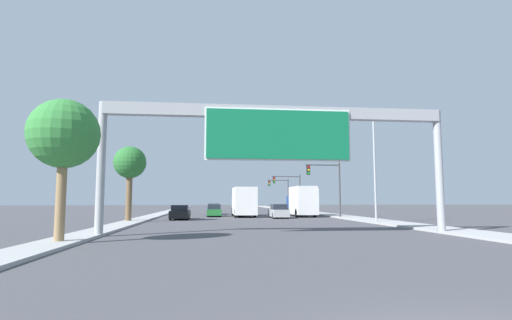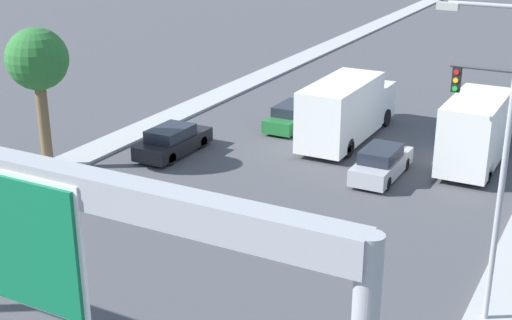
{
  "view_description": "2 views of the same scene",
  "coord_description": "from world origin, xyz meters",
  "px_view_note": "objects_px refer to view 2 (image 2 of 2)",
  "views": [
    {
      "loc": [
        -3.83,
        -4.87,
        2.01
      ],
      "look_at": [
        0.0,
        29.57,
        5.47
      ],
      "focal_mm": 28.0,
      "sensor_mm": 36.0,
      "label": 1
    },
    {
      "loc": [
        13.09,
        8.36,
        12.41
      ],
      "look_at": [
        0.54,
        31.79,
        2.61
      ],
      "focal_mm": 50.0,
      "sensor_mm": 36.0,
      "label": 2
    }
  ],
  "objects_px": {
    "truck_box_primary": "(478,130)",
    "street_lamp_right": "(497,148)",
    "car_mid_left": "(173,141)",
    "palm_tree_background": "(38,62)",
    "traffic_light_near_intersection": "(510,113)",
    "car_far_left": "(381,163)",
    "car_near_right": "(339,89)",
    "truck_box_secondary": "(347,109)",
    "car_far_center": "(293,116)"
  },
  "relations": [
    {
      "from": "car_far_left",
      "to": "traffic_light_near_intersection",
      "type": "height_order",
      "value": "traffic_light_near_intersection"
    },
    {
      "from": "car_far_left",
      "to": "traffic_light_near_intersection",
      "type": "distance_m",
      "value": 6.53
    },
    {
      "from": "car_far_center",
      "to": "palm_tree_background",
      "type": "height_order",
      "value": "palm_tree_background"
    },
    {
      "from": "traffic_light_near_intersection",
      "to": "street_lamp_right",
      "type": "relative_size",
      "value": 0.62
    },
    {
      "from": "traffic_light_near_intersection",
      "to": "palm_tree_background",
      "type": "relative_size",
      "value": 0.9
    },
    {
      "from": "car_far_center",
      "to": "truck_box_primary",
      "type": "distance_m",
      "value": 10.63
    },
    {
      "from": "car_far_left",
      "to": "street_lamp_right",
      "type": "height_order",
      "value": "street_lamp_right"
    },
    {
      "from": "traffic_light_near_intersection",
      "to": "car_mid_left",
      "type": "bearing_deg",
      "value": -175.77
    },
    {
      "from": "car_mid_left",
      "to": "car_far_left",
      "type": "bearing_deg",
      "value": 10.28
    },
    {
      "from": "car_far_left",
      "to": "street_lamp_right",
      "type": "xyz_separation_m",
      "value": [
        6.6,
        -10.17,
        4.98
      ]
    },
    {
      "from": "car_near_right",
      "to": "palm_tree_background",
      "type": "height_order",
      "value": "palm_tree_background"
    },
    {
      "from": "truck_box_primary",
      "to": "street_lamp_right",
      "type": "xyz_separation_m",
      "value": [
        3.1,
        -14.04,
        3.9
      ]
    },
    {
      "from": "truck_box_secondary",
      "to": "car_near_right",
      "type": "bearing_deg",
      "value": 114.47
    },
    {
      "from": "car_far_center",
      "to": "car_near_right",
      "type": "bearing_deg",
      "value": 90.0
    },
    {
      "from": "palm_tree_background",
      "to": "street_lamp_right",
      "type": "xyz_separation_m",
      "value": [
        21.34,
        -3.73,
        0.45
      ]
    },
    {
      "from": "traffic_light_near_intersection",
      "to": "street_lamp_right",
      "type": "bearing_deg",
      "value": -83.55
    },
    {
      "from": "truck_box_primary",
      "to": "traffic_light_near_intersection",
      "type": "xyz_separation_m",
      "value": [
        2.03,
        -4.59,
        2.32
      ]
    },
    {
      "from": "car_far_left",
      "to": "truck_box_secondary",
      "type": "height_order",
      "value": "truck_box_secondary"
    },
    {
      "from": "truck_box_secondary",
      "to": "palm_tree_background",
      "type": "distance_m",
      "value": 16.0
    },
    {
      "from": "car_near_right",
      "to": "traffic_light_near_intersection",
      "type": "bearing_deg",
      "value": -45.63
    },
    {
      "from": "truck_box_primary",
      "to": "palm_tree_background",
      "type": "distance_m",
      "value": 21.24
    },
    {
      "from": "car_mid_left",
      "to": "traffic_light_near_intersection",
      "type": "xyz_separation_m",
      "value": [
        16.03,
        1.19,
        3.41
      ]
    },
    {
      "from": "car_far_left",
      "to": "palm_tree_background",
      "type": "distance_m",
      "value": 16.71
    },
    {
      "from": "car_far_center",
      "to": "truck_box_secondary",
      "type": "xyz_separation_m",
      "value": [
        3.5,
        -0.73,
        1.07
      ]
    },
    {
      "from": "street_lamp_right",
      "to": "car_far_left",
      "type": "bearing_deg",
      "value": 122.97
    },
    {
      "from": "palm_tree_background",
      "to": "street_lamp_right",
      "type": "height_order",
      "value": "street_lamp_right"
    },
    {
      "from": "palm_tree_background",
      "to": "traffic_light_near_intersection",
      "type": "bearing_deg",
      "value": 15.76
    },
    {
      "from": "car_near_right",
      "to": "truck_box_primary",
      "type": "distance_m",
      "value": 13.38
    },
    {
      "from": "truck_box_primary",
      "to": "traffic_light_near_intersection",
      "type": "height_order",
      "value": "traffic_light_near_intersection"
    },
    {
      "from": "truck_box_primary",
      "to": "palm_tree_background",
      "type": "relative_size",
      "value": 1.12
    },
    {
      "from": "car_far_center",
      "to": "truck_box_secondary",
      "type": "bearing_deg",
      "value": -11.78
    },
    {
      "from": "truck_box_primary",
      "to": "street_lamp_right",
      "type": "distance_m",
      "value": 14.89
    },
    {
      "from": "car_far_center",
      "to": "traffic_light_near_intersection",
      "type": "xyz_separation_m",
      "value": [
        12.53,
        -5.85,
        3.43
      ]
    },
    {
      "from": "car_mid_left",
      "to": "palm_tree_background",
      "type": "bearing_deg",
      "value": -133.12
    },
    {
      "from": "truck_box_primary",
      "to": "street_lamp_right",
      "type": "height_order",
      "value": "street_lamp_right"
    },
    {
      "from": "car_far_center",
      "to": "car_far_left",
      "type": "xyz_separation_m",
      "value": [
        7.0,
        -5.13,
        0.04
      ]
    },
    {
      "from": "car_mid_left",
      "to": "truck_box_primary",
      "type": "bearing_deg",
      "value": 22.41
    },
    {
      "from": "palm_tree_background",
      "to": "car_mid_left",
      "type": "bearing_deg",
      "value": 46.88
    },
    {
      "from": "car_mid_left",
      "to": "street_lamp_right",
      "type": "distance_m",
      "value": 19.63
    },
    {
      "from": "truck_box_secondary",
      "to": "palm_tree_background",
      "type": "relative_size",
      "value": 1.3
    },
    {
      "from": "truck_box_secondary",
      "to": "street_lamp_right",
      "type": "height_order",
      "value": "street_lamp_right"
    },
    {
      "from": "truck_box_secondary",
      "to": "traffic_light_near_intersection",
      "type": "height_order",
      "value": "traffic_light_near_intersection"
    },
    {
      "from": "truck_box_secondary",
      "to": "palm_tree_background",
      "type": "bearing_deg",
      "value": -136.06
    },
    {
      "from": "palm_tree_background",
      "to": "street_lamp_right",
      "type": "bearing_deg",
      "value": -9.91
    },
    {
      "from": "car_far_center",
      "to": "truck_box_secondary",
      "type": "relative_size",
      "value": 0.53
    },
    {
      "from": "car_far_center",
      "to": "truck_box_secondary",
      "type": "distance_m",
      "value": 3.73
    },
    {
      "from": "car_near_right",
      "to": "street_lamp_right",
      "type": "relative_size",
      "value": 0.45
    },
    {
      "from": "palm_tree_background",
      "to": "truck_box_primary",
      "type": "bearing_deg",
      "value": 29.46
    },
    {
      "from": "car_near_right",
      "to": "truck_box_secondary",
      "type": "height_order",
      "value": "truck_box_secondary"
    },
    {
      "from": "traffic_light_near_intersection",
      "to": "car_far_center",
      "type": "bearing_deg",
      "value": 154.98
    }
  ]
}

